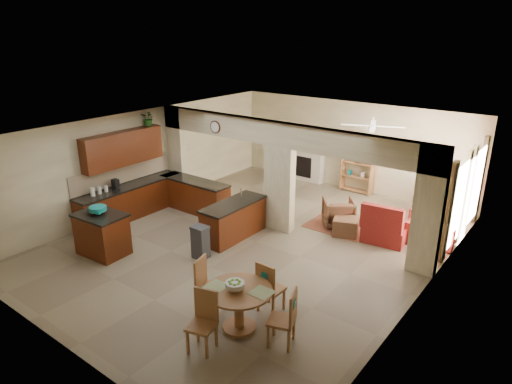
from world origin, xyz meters
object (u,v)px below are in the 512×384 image
Objects in this scene: kitchen_island at (102,234)px; sofa at (439,214)px; dining_table at (239,303)px; armchair at (338,212)px.

kitchen_island reaches higher than sofa.
kitchen_island reaches higher than dining_table.
kitchen_island is at bearing 130.06° from sofa.
sofa is (1.44, 6.40, -0.10)m from dining_table.
sofa is at bearing 77.28° from dining_table.
dining_table is at bearing 160.35° from sofa.
kitchen_island is 1.03× the size of dining_table.
sofa reaches higher than dining_table.
sofa is 2.58m from armchair.
sofa is at bearing 174.37° from armchair.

